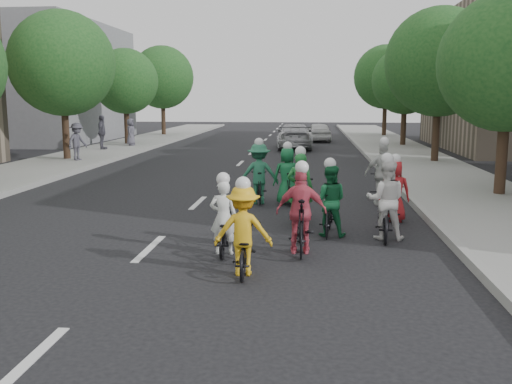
# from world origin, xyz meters

# --- Properties ---
(ground) EXTENTS (120.00, 120.00, 0.00)m
(ground) POSITION_xyz_m (0.00, 0.00, 0.00)
(ground) COLOR black
(ground) RESTS_ON ground
(sidewalk_left) EXTENTS (4.00, 80.00, 0.15)m
(sidewalk_left) POSITION_xyz_m (-8.00, 10.00, 0.07)
(sidewalk_left) COLOR gray
(sidewalk_left) RESTS_ON ground
(curb_left) EXTENTS (0.18, 80.00, 0.18)m
(curb_left) POSITION_xyz_m (-6.05, 10.00, 0.09)
(curb_left) COLOR #999993
(curb_left) RESTS_ON ground
(sidewalk_right) EXTENTS (4.00, 80.00, 0.15)m
(sidewalk_right) POSITION_xyz_m (8.00, 10.00, 0.07)
(sidewalk_right) COLOR gray
(sidewalk_right) RESTS_ON ground
(curb_right) EXTENTS (0.18, 80.00, 0.18)m
(curb_right) POSITION_xyz_m (6.05, 10.00, 0.09)
(curb_right) COLOR #999993
(curb_right) RESTS_ON ground
(bldg_sw) EXTENTS (10.00, 14.00, 8.00)m
(bldg_sw) POSITION_xyz_m (-16.00, 28.00, 4.00)
(bldg_sw) COLOR slate
(bldg_sw) RESTS_ON ground
(tree_l_3) EXTENTS (4.80, 4.80, 6.93)m
(tree_l_3) POSITION_xyz_m (-8.20, 15.00, 4.52)
(tree_l_3) COLOR black
(tree_l_3) RESTS_ON ground
(tree_l_4) EXTENTS (4.00, 4.00, 5.97)m
(tree_l_4) POSITION_xyz_m (-8.20, 24.00, 3.96)
(tree_l_4) COLOR black
(tree_l_4) RESTS_ON ground
(tree_l_5) EXTENTS (4.80, 4.80, 6.93)m
(tree_l_5) POSITION_xyz_m (-8.20, 33.00, 4.52)
(tree_l_5) COLOR black
(tree_l_5) RESTS_ON ground
(tree_r_0) EXTENTS (4.00, 4.00, 5.97)m
(tree_r_0) POSITION_xyz_m (8.80, 6.60, 3.96)
(tree_r_0) COLOR black
(tree_r_0) RESTS_ON ground
(tree_r_1) EXTENTS (4.80, 4.80, 6.93)m
(tree_r_1) POSITION_xyz_m (8.80, 15.60, 4.52)
(tree_r_1) COLOR black
(tree_r_1) RESTS_ON ground
(tree_r_2) EXTENTS (4.00, 4.00, 5.97)m
(tree_r_2) POSITION_xyz_m (8.80, 24.60, 3.96)
(tree_r_2) COLOR black
(tree_r_2) RESTS_ON ground
(tree_r_3) EXTENTS (4.80, 4.80, 6.93)m
(tree_r_3) POSITION_xyz_m (8.80, 33.60, 4.52)
(tree_r_3) COLOR black
(tree_r_3) RESTS_ON ground
(cyclist_0) EXTENTS (0.63, 1.62, 1.58)m
(cyclist_0) POSITION_xyz_m (1.53, -0.15, 0.51)
(cyclist_0) COLOR black
(cyclist_0) RESTS_ON ground
(cyclist_1) EXTENTS (0.81, 1.61, 1.71)m
(cyclist_1) POSITION_xyz_m (3.59, 1.47, 0.64)
(cyclist_1) COLOR black
(cyclist_1) RESTS_ON ground
(cyclist_2) EXTENTS (1.01, 1.57, 1.68)m
(cyclist_2) POSITION_xyz_m (2.06, -1.43, 0.62)
(cyclist_2) COLOR black
(cyclist_2) RESTS_ON ground
(cyclist_3) EXTENTS (0.97, 1.83, 1.80)m
(cyclist_3) POSITION_xyz_m (3.01, 0.01, 0.66)
(cyclist_3) COLOR black
(cyclist_3) RESTS_ON ground
(cyclist_4) EXTENTS (0.77, 1.55, 1.65)m
(cyclist_4) POSITION_xyz_m (5.20, 3.08, 0.57)
(cyclist_4) COLOR black
(cyclist_4) RESTS_ON ground
(cyclist_5) EXTENTS (0.76, 1.88, 1.85)m
(cyclist_5) POSITION_xyz_m (2.94, 2.67, 0.65)
(cyclist_5) COLOR black
(cyclist_5) RESTS_ON ground
(cyclist_6) EXTENTS (0.88, 1.84, 1.84)m
(cyclist_6) POSITION_xyz_m (4.76, 1.30, 0.65)
(cyclist_6) COLOR black
(cyclist_6) RESTS_ON ground
(cyclist_7) EXTENTS (1.18, 1.58, 1.86)m
(cyclist_7) POSITION_xyz_m (1.74, 5.12, 0.73)
(cyclist_7) COLOR black
(cyclist_7) RESTS_ON ground
(cyclist_8) EXTENTS (1.05, 1.60, 1.91)m
(cyclist_8) POSITION_xyz_m (5.20, 5.24, 0.67)
(cyclist_8) COLOR black
(cyclist_8) RESTS_ON ground
(cyclist_9) EXTENTS (0.86, 1.59, 1.77)m
(cyclist_9) POSITION_xyz_m (2.54, 5.10, 0.65)
(cyclist_9) COLOR black
(cyclist_9) RESTS_ON ground
(follow_car_lead) EXTENTS (2.23, 5.10, 1.46)m
(follow_car_lead) POSITION_xyz_m (2.27, 22.88, 0.73)
(follow_car_lead) COLOR #AEAEB2
(follow_car_lead) RESTS_ON ground
(follow_car_trail) EXTENTS (1.82, 3.91, 1.30)m
(follow_car_trail) POSITION_xyz_m (3.77, 28.89, 0.65)
(follow_car_trail) COLOR white
(follow_car_trail) RESTS_ON ground
(spectator_0) EXTENTS (0.97, 1.25, 1.70)m
(spectator_0) POSITION_xyz_m (-7.38, 14.30, 1.00)
(spectator_0) COLOR #474551
(spectator_0) RESTS_ON sidewalk_left
(spectator_1) EXTENTS (0.59, 1.15, 1.88)m
(spectator_1) POSITION_xyz_m (-8.28, 19.87, 1.09)
(spectator_1) COLOR #555361
(spectator_1) RESTS_ON sidewalk_left
(spectator_2) EXTENTS (0.55, 0.81, 1.60)m
(spectator_2) POSITION_xyz_m (-7.49, 22.51, 0.95)
(spectator_2) COLOR #53515F
(spectator_2) RESTS_ON sidewalk_left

